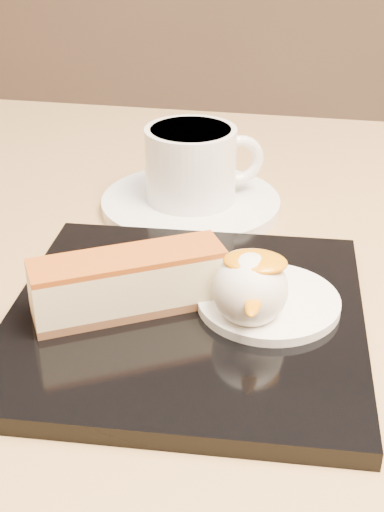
% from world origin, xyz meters
% --- Properties ---
extents(table, '(0.80, 0.80, 0.72)m').
position_xyz_m(table, '(0.00, 0.00, 0.56)').
color(table, black).
rests_on(table, ground).
extents(dessert_plate, '(0.23, 0.23, 0.01)m').
position_xyz_m(dessert_plate, '(0.05, -0.04, 0.73)').
color(dessert_plate, black).
rests_on(dessert_plate, table).
extents(cheesecake, '(0.12, 0.09, 0.04)m').
position_xyz_m(cheesecake, '(0.01, -0.04, 0.75)').
color(cheesecake, brown).
rests_on(cheesecake, dessert_plate).
extents(cream_smear, '(0.09, 0.09, 0.01)m').
position_xyz_m(cream_smear, '(0.10, -0.02, 0.73)').
color(cream_smear, white).
rests_on(cream_smear, dessert_plate).
extents(ice_cream_scoop, '(0.05, 0.05, 0.05)m').
position_xyz_m(ice_cream_scoop, '(0.09, -0.04, 0.76)').
color(ice_cream_scoop, white).
rests_on(ice_cream_scoop, cream_smear).
extents(mango_sauce, '(0.04, 0.03, 0.01)m').
position_xyz_m(mango_sauce, '(0.09, -0.04, 0.77)').
color(mango_sauce, orange).
rests_on(mango_sauce, ice_cream_scoop).
extents(mint_sprig, '(0.04, 0.03, 0.00)m').
position_xyz_m(mint_sprig, '(0.07, 0.00, 0.74)').
color(mint_sprig, green).
rests_on(mint_sprig, cream_smear).
extents(saucer, '(0.15, 0.15, 0.01)m').
position_xyz_m(saucer, '(0.02, 0.13, 0.72)').
color(saucer, white).
rests_on(saucer, table).
extents(coffee_cup, '(0.10, 0.07, 0.06)m').
position_xyz_m(coffee_cup, '(0.02, 0.13, 0.76)').
color(coffee_cup, white).
rests_on(coffee_cup, saucer).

